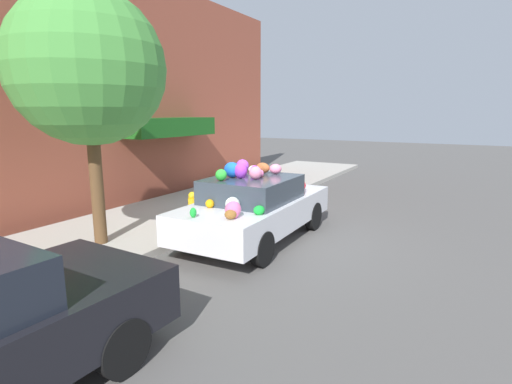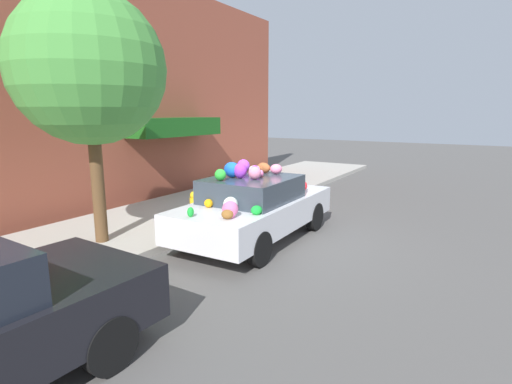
% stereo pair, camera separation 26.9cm
% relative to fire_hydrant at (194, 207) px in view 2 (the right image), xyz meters
% --- Properties ---
extents(ground_plane, '(60.00, 60.00, 0.00)m').
position_rel_fire_hydrant_xyz_m(ground_plane, '(-0.04, -1.67, -0.49)').
color(ground_plane, '#565451').
extents(sidewalk_curb, '(24.00, 3.20, 0.15)m').
position_rel_fire_hydrant_xyz_m(sidewalk_curb, '(-0.04, 1.03, -0.42)').
color(sidewalk_curb, '#B2ADA3').
rests_on(sidewalk_curb, ground).
extents(building_facade, '(18.00, 1.20, 6.45)m').
position_rel_fire_hydrant_xyz_m(building_facade, '(0.08, 3.25, 2.68)').
color(building_facade, '#9E4C38').
rests_on(building_facade, ground).
extents(street_tree, '(2.75, 2.75, 4.62)m').
position_rel_fire_hydrant_xyz_m(street_tree, '(-2.06, 0.61, 2.89)').
color(street_tree, brown).
rests_on(street_tree, sidewalk_curb).
extents(fire_hydrant, '(0.20, 0.20, 0.70)m').
position_rel_fire_hydrant_xyz_m(fire_hydrant, '(0.00, 0.00, 0.00)').
color(fire_hydrant, gold).
rests_on(fire_hydrant, sidewalk_curb).
extents(art_car, '(4.06, 1.83, 1.64)m').
position_rel_fire_hydrant_xyz_m(art_car, '(-0.07, -1.68, 0.24)').
color(art_car, silver).
rests_on(art_car, ground).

